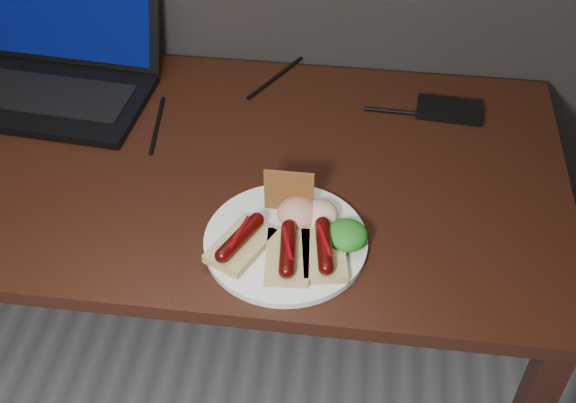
% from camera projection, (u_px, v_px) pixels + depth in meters
% --- Properties ---
extents(desk, '(1.40, 0.70, 0.75)m').
position_uv_depth(desk, '(197.00, 194.00, 1.43)').
color(desk, black).
rests_on(desk, ground).
extents(laptop, '(0.42, 0.36, 0.25)m').
position_uv_depth(laptop, '(57.00, 64.00, 1.50)').
color(laptop, black).
rests_on(laptop, desk).
extents(hard_drive, '(0.14, 0.08, 0.02)m').
position_uv_depth(hard_drive, '(449.00, 110.00, 1.47)').
color(hard_drive, black).
rests_on(hard_drive, desk).
extents(desk_cables, '(0.90, 0.39, 0.01)m').
position_uv_depth(desk_cables, '(202.00, 104.00, 1.49)').
color(desk_cables, black).
rests_on(desk_cables, desk).
extents(plate, '(0.31, 0.31, 0.01)m').
position_uv_depth(plate, '(286.00, 241.00, 1.21)').
color(plate, white).
rests_on(plate, desk).
extents(bread_sausage_left, '(0.11, 0.13, 0.04)m').
position_uv_depth(bread_sausage_left, '(240.00, 242.00, 1.17)').
color(bread_sausage_left, '#D0BD7A').
rests_on(bread_sausage_left, plate).
extents(bread_sausage_center, '(0.08, 0.12, 0.04)m').
position_uv_depth(bread_sausage_center, '(288.00, 253.00, 1.16)').
color(bread_sausage_center, '#D0BD7A').
rests_on(bread_sausage_center, plate).
extents(bread_sausage_right, '(0.09, 0.12, 0.04)m').
position_uv_depth(bread_sausage_right, '(324.00, 250.00, 1.16)').
color(bread_sausage_right, '#D0BD7A').
rests_on(bread_sausage_right, plate).
extents(crispbread, '(0.09, 0.01, 0.08)m').
position_uv_depth(crispbread, '(289.00, 191.00, 1.22)').
color(crispbread, '#945F28').
rests_on(crispbread, plate).
extents(salad_greens, '(0.07, 0.07, 0.04)m').
position_uv_depth(salad_greens, '(347.00, 235.00, 1.18)').
color(salad_greens, '#1A5711').
rests_on(salad_greens, plate).
extents(salsa_mound, '(0.07, 0.07, 0.04)m').
position_uv_depth(salsa_mound, '(298.00, 213.00, 1.22)').
color(salsa_mound, '#A41019').
rests_on(salsa_mound, plate).
extents(coleslaw_mound, '(0.06, 0.06, 0.04)m').
position_uv_depth(coleslaw_mound, '(319.00, 214.00, 1.22)').
color(coleslaw_mound, white).
rests_on(coleslaw_mound, plate).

